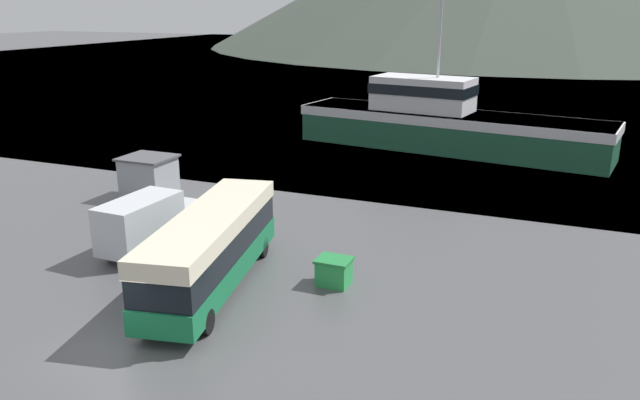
{
  "coord_description": "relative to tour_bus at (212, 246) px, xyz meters",
  "views": [
    {
      "loc": [
        13.23,
        -14.16,
        10.91
      ],
      "look_at": [
        2.45,
        12.06,
        2.0
      ],
      "focal_mm": 35.0,
      "sensor_mm": 36.0,
      "label": 1
    }
  ],
  "objects": [
    {
      "name": "dock_kiosk",
      "position": [
        -10.03,
        9.23,
        -0.53
      ],
      "size": [
        2.89,
        2.64,
        2.47
      ],
      "color": "#93999E",
      "rests_on": "ground"
    },
    {
      "name": "water_surface",
      "position": [
        -0.54,
        133.27,
        -1.77
      ],
      "size": [
        240.0,
        240.0,
        0.0
      ],
      "primitive_type": "plane",
      "color": "#475B6B",
      "rests_on": "ground"
    },
    {
      "name": "delivery_van",
      "position": [
        -5.02,
        2.57,
        -0.44
      ],
      "size": [
        2.19,
        5.92,
        2.53
      ],
      "rotation": [
        0.0,
        0.0,
        -0.04
      ],
      "color": "silver",
      "rests_on": "ground"
    },
    {
      "name": "fishing_boat",
      "position": [
        3.4,
        28.71,
        0.36
      ],
      "size": [
        24.64,
        8.72,
        12.42
      ],
      "rotation": [
        0.0,
        0.0,
        4.57
      ],
      "color": "#1E5138",
      "rests_on": "water_surface"
    },
    {
      "name": "storage_bin",
      "position": [
        4.38,
        2.1,
        -1.2
      ],
      "size": [
        1.39,
        1.16,
        1.13
      ],
      "color": "green",
      "rests_on": "ground"
    },
    {
      "name": "ground_plane",
      "position": [
        -0.54,
        -5.43,
        -1.77
      ],
      "size": [
        400.0,
        400.0,
        0.0
      ],
      "primitive_type": "plane",
      "color": "#4C4C4F"
    },
    {
      "name": "tour_bus",
      "position": [
        0.0,
        0.0,
        0.0
      ],
      "size": [
        4.35,
        10.38,
        3.14
      ],
      "rotation": [
        0.0,
        0.0,
        0.2
      ],
      "color": "#146B3D",
      "rests_on": "ground"
    }
  ]
}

